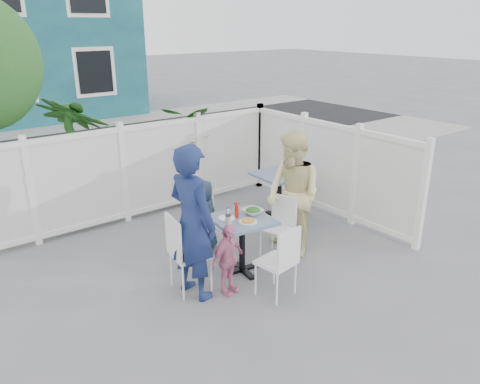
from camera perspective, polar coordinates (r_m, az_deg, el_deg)
ground at (r=6.21m, az=-4.78°, el=-10.66°), size 80.00×80.00×0.00m
near_sidewalk at (r=9.34m, az=-17.69°, el=-0.72°), size 24.00×2.60×0.01m
street at (r=12.75m, az=-23.68°, el=3.97°), size 24.00×5.00×0.01m
far_sidewalk at (r=15.70m, az=-26.68°, el=6.29°), size 24.00×1.60×0.01m
fence_back at (r=7.89m, az=-13.96°, el=1.88°), size 5.86×0.08×1.60m
fence_right at (r=8.13m, az=10.60°, el=2.68°), size 0.08×3.66×1.60m
potted_shrub_a at (r=8.29m, az=-19.11°, el=3.99°), size 1.59×1.59×2.06m
potted_shrub_b at (r=8.90m, az=-8.30°, el=5.06°), size 2.08×1.99×1.79m
main_table at (r=6.13m, az=0.26°, el=-4.72°), size 0.82×0.82×0.77m
spare_table at (r=7.81m, az=4.83°, el=0.98°), size 0.79×0.79×0.80m
chair_left at (r=5.74m, az=-6.92°, el=-6.80°), size 0.50×0.52×1.00m
chair_right at (r=6.62m, az=4.90°, el=-3.67°), size 0.48×0.49×0.87m
chair_back at (r=6.78m, az=-4.17°, el=-3.16°), size 0.40×0.38×0.86m
chair_near at (r=5.62m, az=5.06°, el=-7.97°), size 0.47×0.46×0.91m
chair_spare at (r=7.38m, az=6.39°, el=-1.00°), size 0.52×0.51×0.91m
man at (r=5.52m, az=-5.84°, el=-3.71°), size 0.56×0.76×1.90m
woman at (r=6.58m, az=6.49°, el=-0.35°), size 0.73×0.91×1.77m
boy at (r=6.78m, az=-4.45°, el=-2.86°), size 0.59×0.46×1.06m
toddler at (r=5.71m, az=-1.49°, el=-8.24°), size 0.57×0.34×0.91m
plate_main at (r=5.95m, az=0.98°, el=-3.64°), size 0.23×0.23×0.01m
plate_side at (r=6.06m, az=-1.62°, el=-3.19°), size 0.22×0.22×0.01m
salad_bowl at (r=6.20m, az=1.59°, el=-2.41°), size 0.26×0.26×0.06m
coffee_cup_a at (r=5.89m, az=-1.44°, el=-3.40°), size 0.07×0.07×0.11m
coffee_cup_b at (r=6.23m, az=-0.42°, el=-2.01°), size 0.08×0.08×0.11m
ketchup_bottle at (r=6.06m, az=-0.41°, el=-2.36°), size 0.06×0.06×0.18m
salt_shaker at (r=6.18m, az=-1.47°, el=-2.41°), size 0.03×0.03×0.08m
pepper_shaker at (r=6.22m, az=-1.52°, el=-2.27°), size 0.03×0.03×0.07m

